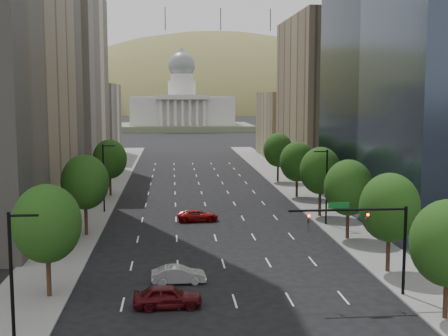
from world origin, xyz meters
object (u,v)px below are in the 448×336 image
object	(u,v)px
traffic_signal	(374,231)
car_silver	(179,275)
car_red_far	(198,215)
car_maroon	(168,296)
capitol	(182,110)

from	to	relation	value
traffic_signal	car_silver	size ratio (longest dim) A/B	2.04
traffic_signal	car_red_far	world-z (taller)	traffic_signal
traffic_signal	car_red_far	distance (m)	31.48
car_maroon	car_silver	distance (m)	5.63
capitol	car_red_far	world-z (taller)	capitol
traffic_signal	capitol	bearing A→B (deg)	92.74
capitol	car_red_far	bearing A→B (deg)	-90.45
traffic_signal	car_maroon	size ratio (longest dim) A/B	1.83
capitol	car_silver	xyz separation A→B (m)	(-4.13, -215.12, -7.84)
car_silver	car_red_far	xyz separation A→B (m)	(2.63, 24.16, -0.04)
capitol	car_maroon	world-z (taller)	capitol
capitol	traffic_signal	bearing A→B (deg)	-87.26
traffic_signal	car_maroon	xyz separation A→B (m)	(-15.53, -0.97, -4.32)
car_maroon	car_silver	world-z (taller)	car_maroon
traffic_signal	car_maroon	bearing A→B (deg)	-176.41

